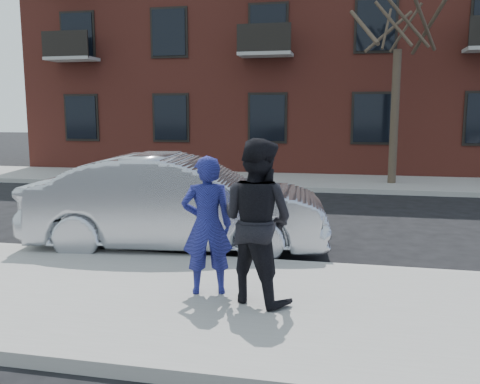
% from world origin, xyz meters
% --- Properties ---
extents(ground, '(100.00, 100.00, 0.00)m').
position_xyz_m(ground, '(0.00, 0.00, 0.00)').
color(ground, black).
rests_on(ground, ground).
extents(near_sidewalk, '(50.00, 3.50, 0.15)m').
position_xyz_m(near_sidewalk, '(0.00, -0.25, 0.07)').
color(near_sidewalk, gray).
rests_on(near_sidewalk, ground).
extents(near_curb, '(50.00, 0.10, 0.15)m').
position_xyz_m(near_curb, '(0.00, 1.55, 0.07)').
color(near_curb, '#999691').
rests_on(near_curb, ground).
extents(far_sidewalk, '(50.00, 3.50, 0.15)m').
position_xyz_m(far_sidewalk, '(0.00, 11.25, 0.07)').
color(far_sidewalk, gray).
rests_on(far_sidewalk, ground).
extents(far_curb, '(50.00, 0.10, 0.15)m').
position_xyz_m(far_curb, '(0.00, 9.45, 0.07)').
color(far_curb, '#999691').
rests_on(far_curb, ground).
extents(apartment_building, '(24.30, 10.30, 12.30)m').
position_xyz_m(apartment_building, '(2.00, 18.00, 6.16)').
color(apartment_building, maroon).
rests_on(apartment_building, ground).
extents(street_tree, '(3.60, 3.60, 6.80)m').
position_xyz_m(street_tree, '(4.50, 11.00, 5.52)').
color(street_tree, '#32271D').
rests_on(street_tree, far_sidewalk).
extents(silver_sedan, '(5.29, 2.42, 1.68)m').
position_xyz_m(silver_sedan, '(0.23, 2.30, 0.84)').
color(silver_sedan, '#999BA3').
rests_on(silver_sedan, ground).
extents(man_hoodie, '(0.73, 0.59, 1.74)m').
position_xyz_m(man_hoodie, '(1.39, -0.03, 1.02)').
color(man_hoodie, navy).
rests_on(man_hoodie, near_sidewalk).
extents(man_peacoat, '(1.18, 1.08, 1.96)m').
position_xyz_m(man_peacoat, '(2.04, -0.16, 1.13)').
color(man_peacoat, black).
rests_on(man_peacoat, near_sidewalk).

